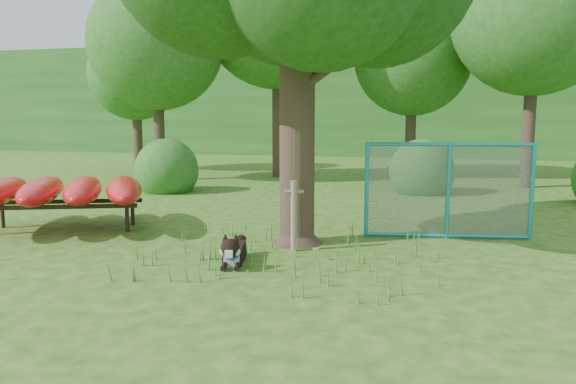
# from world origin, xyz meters

# --- Properties ---
(ground) EXTENTS (80.00, 80.00, 0.00)m
(ground) POSITION_xyz_m (0.00, 0.00, 0.00)
(ground) COLOR #275310
(ground) RESTS_ON ground
(wooden_post) EXTENTS (0.31, 0.16, 1.13)m
(wooden_post) POSITION_xyz_m (0.20, 1.57, 0.60)
(wooden_post) COLOR #706554
(wooden_post) RESTS_ON ground
(kayak_rack) EXTENTS (4.02, 3.62, 0.98)m
(kayak_rack) POSITION_xyz_m (-4.42, 2.10, 0.75)
(kayak_rack) COLOR black
(kayak_rack) RESTS_ON ground
(husky_dog) EXTENTS (0.49, 1.18, 0.53)m
(husky_dog) POSITION_xyz_m (-0.46, 0.57, 0.19)
(husky_dog) COLOR black
(husky_dog) RESTS_ON ground
(fence_section) EXTENTS (2.87, 0.51, 2.82)m
(fence_section) POSITION_xyz_m (2.58, 3.14, 0.85)
(fence_section) COLOR teal
(fence_section) RESTS_ON ground
(wildflower_clump) EXTENTS (0.09, 0.10, 0.20)m
(wildflower_clump) POSITION_xyz_m (0.66, 1.05, 0.16)
(wildflower_clump) COLOR #48872C
(wildflower_clump) RESTS_ON ground
(bg_tree_a) EXTENTS (4.40, 4.40, 6.70)m
(bg_tree_a) POSITION_xyz_m (-6.50, 10.00, 4.48)
(bg_tree_a) COLOR #35271D
(bg_tree_a) RESTS_ON ground
(bg_tree_b) EXTENTS (5.20, 5.20, 8.22)m
(bg_tree_b) POSITION_xyz_m (-3.00, 12.00, 5.61)
(bg_tree_b) COLOR #35271D
(bg_tree_b) RESTS_ON ground
(bg_tree_c) EXTENTS (4.00, 4.00, 6.12)m
(bg_tree_c) POSITION_xyz_m (1.50, 13.00, 4.11)
(bg_tree_c) COLOR #35271D
(bg_tree_c) RESTS_ON ground
(bg_tree_d) EXTENTS (4.80, 4.80, 7.50)m
(bg_tree_d) POSITION_xyz_m (5.00, 11.00, 5.08)
(bg_tree_d) COLOR #35271D
(bg_tree_d) RESTS_ON ground
(bg_tree_f) EXTENTS (3.60, 3.60, 5.55)m
(bg_tree_f) POSITION_xyz_m (-9.00, 13.00, 3.73)
(bg_tree_f) COLOR #35271D
(bg_tree_f) RESTS_ON ground
(shrub_left) EXTENTS (1.80, 1.80, 1.80)m
(shrub_left) POSITION_xyz_m (-5.00, 7.50, 0.00)
(shrub_left) COLOR #225D1E
(shrub_left) RESTS_ON ground
(shrub_mid) EXTENTS (1.80, 1.80, 1.80)m
(shrub_mid) POSITION_xyz_m (2.00, 9.00, 0.00)
(shrub_mid) COLOR #225D1E
(shrub_mid) RESTS_ON ground
(wooded_hillside) EXTENTS (80.00, 12.00, 6.00)m
(wooded_hillside) POSITION_xyz_m (0.00, 28.00, 3.00)
(wooded_hillside) COLOR #225D1E
(wooded_hillside) RESTS_ON ground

